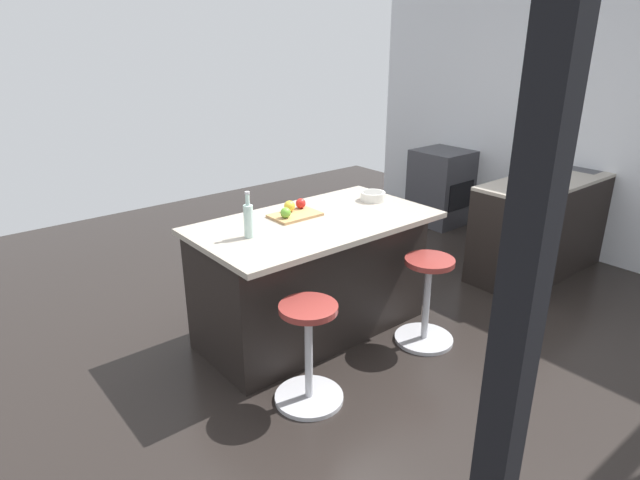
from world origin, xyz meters
The scene contains 13 objects.
ground_plane centered at (0.00, 0.00, 0.00)m, with size 8.11×8.11×0.00m, color black.
interior_partition_left centered at (-3.12, 0.00, 1.47)m, with size 0.15×4.84×2.94m.
sink_cabinet centered at (-2.77, 0.36, 0.47)m, with size 2.40×0.60×1.20m.
oven_range centered at (-2.77, -1.19, 0.45)m, with size 0.60×0.61×0.89m.
kitchen_island centered at (0.07, -0.15, 0.47)m, with size 1.77×0.97×0.93m.
stool_by_window centered at (-0.49, 0.52, 0.32)m, with size 0.44×0.44×0.68m.
stool_middle centered at (0.63, 0.52, 0.32)m, with size 0.44×0.44×0.68m.
cutting_board centered at (0.13, -0.26, 0.94)m, with size 0.36×0.24×0.02m, color tan.
apple_red centered at (0.02, -0.34, 0.99)m, with size 0.08×0.08×0.08m, color red.
apple_green centered at (0.24, -0.23, 0.99)m, with size 0.08×0.08×0.08m, color #609E2D.
apple_yellow centered at (0.13, -0.33, 0.99)m, with size 0.08×0.08×0.08m, color gold.
water_bottle centered at (0.63, -0.11, 1.05)m, with size 0.06×0.06×0.31m.
fruit_bowl centered at (-0.60, -0.19, 0.97)m, with size 0.20×0.20×0.07m.
Camera 1 is at (2.38, 2.77, 2.19)m, focal length 30.31 mm.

